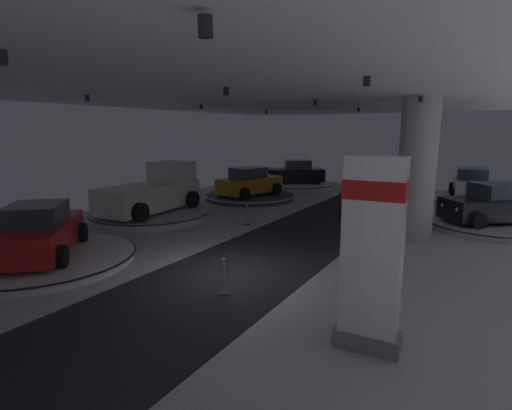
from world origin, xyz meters
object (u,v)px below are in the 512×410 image
(display_car_deep_right, at_px, (471,184))
(display_car_far_right, at_px, (494,205))
(brand_sign_pylon, at_px, (372,252))
(display_platform_far_right, at_px, (491,225))
(display_car_deep_left, at_px, (296,173))
(visitor_walking_far, at_px, (342,202))
(display_car_near_left, at_px, (39,232))
(visitor_walking_near, at_px, (371,194))
(display_platform_near_left, at_px, (42,258))
(display_platform_mid_left, at_px, (150,215))
(display_car_far_left, at_px, (250,182))
(display_platform_deep_left, at_px, (295,185))
(column_right, at_px, (417,169))
(pickup_truck_mid_left, at_px, (154,192))
(display_platform_deep_right, at_px, (469,200))
(display_platform_far_left, at_px, (250,196))

(display_car_deep_right, relative_size, display_car_far_right, 1.00)
(brand_sign_pylon, relative_size, display_platform_far_right, 0.70)
(brand_sign_pylon, relative_size, display_car_deep_left, 0.84)
(display_car_deep_right, distance_m, visitor_walking_far, 9.81)
(display_car_near_left, xyz_separation_m, visitor_walking_near, (6.88, 13.96, -0.13))
(display_car_deep_left, relative_size, visitor_walking_far, 2.84)
(brand_sign_pylon, xyz_separation_m, display_platform_near_left, (-10.48, -0.30, -1.82))
(display_car_far_right, distance_m, display_platform_mid_left, 15.64)
(display_car_far_left, bearing_deg, display_platform_deep_left, 88.68)
(column_right, relative_size, display_platform_far_right, 1.02)
(brand_sign_pylon, distance_m, pickup_truck_mid_left, 13.98)
(display_platform_far_right, bearing_deg, display_car_near_left, -134.31)
(display_car_deep_left, relative_size, display_platform_mid_left, 0.79)
(display_platform_deep_right, xyz_separation_m, display_car_near_left, (-11.32, -19.27, 0.85))
(display_platform_far_right, height_order, display_car_near_left, display_car_near_left)
(display_car_deep_right, height_order, display_car_deep_left, display_car_deep_right)
(display_car_far_right, xyz_separation_m, visitor_walking_far, (-6.12, -2.00, -0.14))
(display_platform_deep_left, bearing_deg, visitor_walking_far, -53.93)
(display_car_far_right, relative_size, visitor_walking_near, 2.76)
(display_platform_far_right, bearing_deg, display_platform_deep_left, 150.27)
(column_right, bearing_deg, display_platform_far_left, 156.64)
(display_platform_near_left, bearing_deg, display_platform_mid_left, 105.35)
(display_platform_far_left, relative_size, display_car_far_left, 1.25)
(column_right, relative_size, display_platform_near_left, 0.93)
(display_platform_far_right, relative_size, display_car_far_left, 1.20)
(display_car_deep_right, height_order, pickup_truck_mid_left, pickup_truck_mid_left)
(display_car_deep_right, bearing_deg, display_platform_far_right, -79.80)
(display_car_near_left, bearing_deg, brand_sign_pylon, 1.74)
(display_platform_deep_left, height_order, display_car_deep_left, display_car_deep_left)
(column_right, distance_m, display_platform_deep_left, 15.09)
(display_car_near_left, bearing_deg, display_car_far_left, 92.36)
(display_car_deep_left, height_order, display_platform_far_right, display_car_deep_left)
(display_car_far_left, xyz_separation_m, visitor_walking_far, (6.95, -2.98, -0.14))
(display_platform_near_left, xyz_separation_m, pickup_truck_mid_left, (-1.82, 6.91, 1.13))
(display_platform_far_left, xyz_separation_m, visitor_walking_far, (6.95, -3.01, 0.75))
(display_platform_near_left, distance_m, visitor_walking_near, 15.57)
(column_right, height_order, display_platform_far_left, column_right)
(display_car_deep_right, xyz_separation_m, display_platform_mid_left, (-13.14, -12.69, -0.91))
(display_platform_far_right, distance_m, display_car_near_left, 17.89)
(display_platform_deep_right, height_order, display_car_deep_right, display_car_deep_right)
(display_platform_deep_left, xyz_separation_m, display_platform_near_left, (0.40, -20.14, -0.03))
(column_right, height_order, display_car_near_left, column_right)
(display_platform_far_left, height_order, visitor_walking_near, visitor_walking_near)
(brand_sign_pylon, relative_size, visitor_walking_far, 2.39)
(display_platform_deep_left, bearing_deg, display_platform_far_right, -29.73)
(display_platform_deep_left, xyz_separation_m, visitor_walking_far, (6.81, -9.35, 0.73))
(display_car_deep_right, bearing_deg, display_platform_near_left, -120.45)
(display_car_far_left, height_order, pickup_truck_mid_left, pickup_truck_mid_left)
(column_right, bearing_deg, display_platform_deep_right, 81.23)
(display_platform_near_left, relative_size, display_car_near_left, 1.37)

